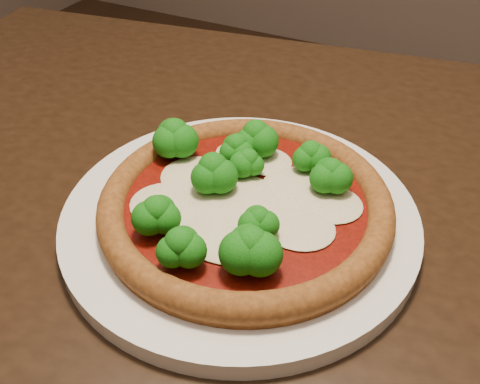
% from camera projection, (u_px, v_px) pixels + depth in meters
% --- Properties ---
extents(dining_table, '(1.25, 1.01, 0.75)m').
position_uv_depth(dining_table, '(249.00, 277.00, 0.60)').
color(dining_table, black).
rests_on(dining_table, floor).
extents(plate, '(0.34, 0.34, 0.02)m').
position_uv_depth(plate, '(240.00, 217.00, 0.52)').
color(plate, white).
rests_on(plate, dining_table).
extents(pizza, '(0.28, 0.28, 0.06)m').
position_uv_depth(pizza, '(243.00, 199.00, 0.50)').
color(pizza, brown).
rests_on(pizza, plate).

